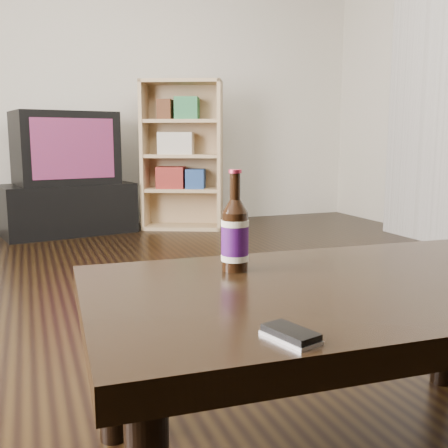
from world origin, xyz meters
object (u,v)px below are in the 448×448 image
object	(u,v)px
tv	(65,148)
tv_stand	(68,209)
beer_bottle	(235,235)
coffee_table	(349,306)
phone	(291,335)
bookshelf	(182,153)

from	to	relation	value
tv	tv_stand	bearing A→B (deg)	90.00
beer_bottle	tv_stand	bearing A→B (deg)	92.95
tv	beer_bottle	distance (m)	3.41
coffee_table	phone	world-z (taller)	phone
coffee_table	beer_bottle	bearing A→B (deg)	137.29
beer_bottle	phone	world-z (taller)	beer_bottle
tv	coffee_table	size ratio (longest dim) A/B	0.69
tv	phone	distance (m)	3.89
bookshelf	beer_bottle	distance (m)	3.43
tv	beer_bottle	xyz separation A→B (m)	(0.17, -3.40, -0.17)
bookshelf	coffee_table	xyz separation A→B (m)	(-0.60, -3.53, -0.28)
tv	bookshelf	distance (m)	1.00
bookshelf	phone	world-z (taller)	bookshelf
beer_bottle	phone	distance (m)	0.49
tv	bookshelf	size ratio (longest dim) A/B	0.68
bookshelf	coffee_table	size ratio (longest dim) A/B	1.03
tv_stand	coffee_table	size ratio (longest dim) A/B	0.84
coffee_table	phone	xyz separation A→B (m)	(-0.30, -0.27, 0.07)
bookshelf	phone	xyz separation A→B (m)	(-0.91, -3.81, -0.21)
beer_bottle	tv	bearing A→B (deg)	92.94
bookshelf	beer_bottle	xyz separation A→B (m)	(-0.82, -3.33, -0.12)
beer_bottle	bookshelf	bearing A→B (deg)	76.16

